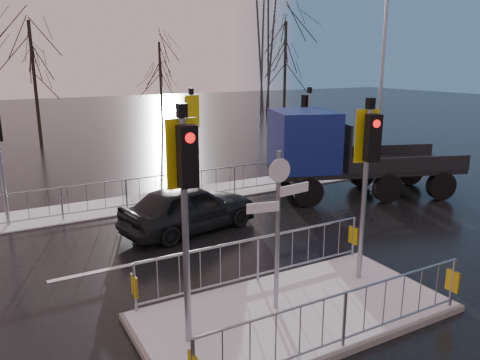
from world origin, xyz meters
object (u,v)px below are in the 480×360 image
car_far_lane (189,207)px  traffic_island (294,297)px  flatbed_truck (329,152)px  street_lamp_right (383,70)px

car_far_lane → traffic_island: bearing=168.0°
traffic_island → car_far_lane: traffic_island is taller
car_far_lane → flatbed_truck: 5.85m
street_lamp_right → traffic_island: bearing=-141.3°
traffic_island → flatbed_truck: (5.80, 6.13, 1.26)m
car_far_lane → street_lamp_right: (10.49, 3.19, 3.70)m
traffic_island → flatbed_truck: bearing=46.6°
flatbed_truck → street_lamp_right: (4.78, 2.36, 2.74)m
traffic_island → car_far_lane: (0.09, 5.30, 0.30)m
traffic_island → car_far_lane: 5.31m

